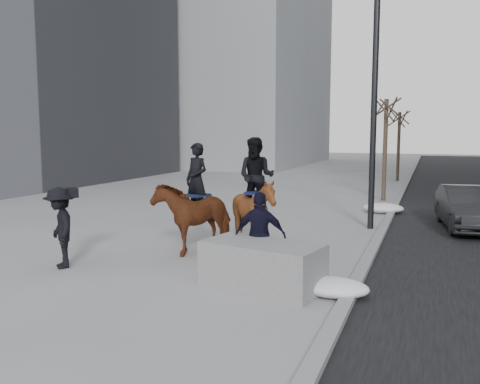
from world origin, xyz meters
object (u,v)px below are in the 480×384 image
at_px(planter, 262,266).
at_px(mounted_left, 195,211).
at_px(mounted_right, 255,206).
at_px(car_near, 468,208).

relative_size(planter, mounted_left, 0.83).
distance_m(planter, mounted_right, 3.09).
distance_m(planter, car_near, 8.69).
distance_m(planter, mounted_left, 3.51).
bearing_deg(planter, mounted_right, 111.81).
relative_size(mounted_left, mounted_right, 0.95).
distance_m(car_near, mounted_left, 8.44).
relative_size(car_near, mounted_left, 1.48).
xyz_separation_m(car_near, mounted_right, (-5.09, -4.93, 0.47)).
height_order(planter, car_near, car_near).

